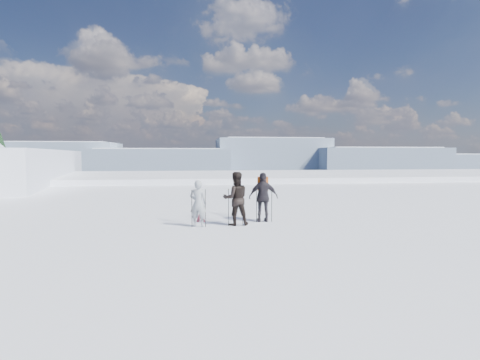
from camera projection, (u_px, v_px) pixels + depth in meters
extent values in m
plane|color=white|center=(210.00, 260.00, 70.97)|extent=(220.00, 208.01, 71.62)
cube|color=white|center=(224.00, 238.00, 40.52)|extent=(180.00, 16.00, 14.00)
plane|color=#1E2B46|center=(196.00, 195.00, 299.38)|extent=(820.00, 820.00, 0.00)
cube|color=slate|center=(62.00, 162.00, 455.33)|extent=(130.00, 80.00, 46.00)
cube|color=white|center=(62.00, 145.00, 453.93)|extent=(110.50, 70.00, 8.00)
cube|color=slate|center=(160.00, 165.00, 441.32)|extent=(160.00, 80.00, 38.00)
cube|color=white|center=(160.00, 152.00, 440.20)|extent=(136.00, 70.00, 8.00)
cube|color=slate|center=(271.00, 159.00, 488.46)|extent=(140.00, 80.00, 52.00)
cube|color=white|center=(271.00, 141.00, 486.85)|extent=(119.00, 70.00, 8.00)
cube|color=slate|center=(376.00, 164.00, 475.86)|extent=(160.00, 80.00, 40.00)
cube|color=white|center=(377.00, 150.00, 474.68)|extent=(136.00, 70.00, 8.00)
cube|color=slate|center=(447.00, 166.00, 521.21)|extent=(130.00, 80.00, 32.00)
cube|color=white|center=(447.00, 157.00, 520.30)|extent=(110.50, 70.00, 8.00)
cube|color=#2D2B28|center=(33.00, 253.00, 43.81)|extent=(21.55, 17.87, 14.25)
cone|color=black|center=(3.00, 192.00, 41.05)|extent=(7.28, 7.28, 13.00)
cone|color=black|center=(55.00, 203.00, 42.79)|extent=(5.60, 5.60, 10.00)
cone|color=black|center=(26.00, 205.00, 37.68)|extent=(6.16, 6.16, 11.00)
cone|color=black|center=(54.00, 207.00, 39.95)|extent=(5.60, 5.60, 10.00)
imported|color=#91989F|center=(198.00, 203.00, 13.45)|extent=(0.70, 0.55, 1.69)
imported|color=black|center=(236.00, 199.00, 13.74)|extent=(1.01, 0.82, 1.97)
imported|color=black|center=(263.00, 197.00, 14.46)|extent=(1.16, 0.56, 1.91)
cube|color=#DC5914|center=(263.00, 165.00, 14.63)|extent=(0.43, 0.26, 0.54)
cylinder|color=black|center=(192.00, 209.00, 13.39)|extent=(0.02, 0.02, 1.34)
cylinder|color=black|center=(205.00, 208.00, 13.43)|extent=(0.02, 0.02, 1.36)
cylinder|color=black|center=(228.00, 207.00, 13.62)|extent=(0.02, 0.02, 1.36)
cylinder|color=black|center=(243.00, 208.00, 13.72)|extent=(0.02, 0.02, 1.30)
cylinder|color=black|center=(257.00, 205.00, 14.38)|extent=(0.02, 0.02, 1.35)
cylinder|color=black|center=(272.00, 205.00, 14.46)|extent=(0.02, 0.02, 1.30)
cube|color=black|center=(199.00, 218.00, 15.28)|extent=(0.21, 1.70, 0.03)
cube|color=black|center=(202.00, 218.00, 15.30)|extent=(0.14, 1.70, 0.03)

